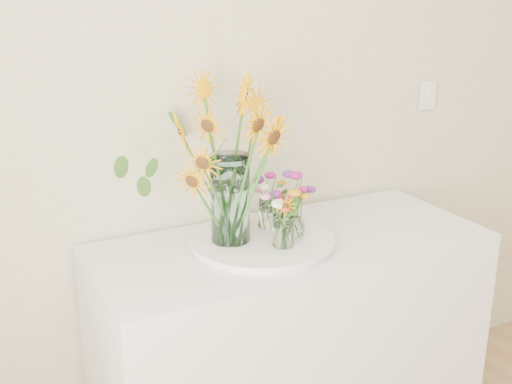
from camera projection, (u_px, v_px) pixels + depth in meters
counter at (289, 351)px, 2.40m from camera, size 1.40×0.60×0.90m
tray at (262, 243)px, 2.21m from camera, size 0.47×0.47×0.02m
mason_jar at (230, 199)px, 2.13m from camera, size 0.15×0.15×0.31m
sunflower_bouquet at (230, 160)px, 2.09m from camera, size 0.97×0.97×0.58m
small_vase_a at (283, 230)px, 2.12m from camera, size 0.09×0.09×0.12m
wildflower_posy_a at (283, 218)px, 2.10m from camera, size 0.20×0.20×0.21m
small_vase_b at (292, 219)px, 2.21m from camera, size 0.10×0.10×0.13m
wildflower_posy_b at (293, 207)px, 2.19m from camera, size 0.19×0.19×0.22m
small_vase_c at (268, 214)px, 2.28m from camera, size 0.08×0.08×0.11m
wildflower_posy_c at (268, 202)px, 2.27m from camera, size 0.20×0.20×0.20m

